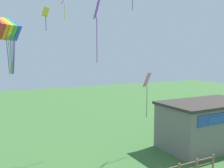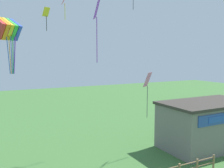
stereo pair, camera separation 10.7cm
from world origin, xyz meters
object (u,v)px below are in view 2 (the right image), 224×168
at_px(kite_pink_diamond, 147,84).
at_px(kite_red_diamond, 65,1).
at_px(kite_rainbow_parafoil, 5,29).
at_px(kite_purple_streamer, 97,17).
at_px(kite_yellow_diamond, 46,15).
at_px(seaside_building, 207,124).

distance_m(kite_pink_diamond, kite_red_diamond, 9.66).
height_order(kite_rainbow_parafoil, kite_pink_diamond, kite_rainbow_parafoil).
distance_m(kite_purple_streamer, kite_yellow_diamond, 8.67).
bearing_deg(kite_purple_streamer, kite_red_diamond, 96.03).
relative_size(kite_purple_streamer, kite_yellow_diamond, 1.90).
xyz_separation_m(seaside_building, kite_red_diamond, (-12.14, 3.96, 10.60)).
bearing_deg(kite_pink_diamond, kite_red_diamond, 159.76).
bearing_deg(seaside_building, kite_pink_diamond, 164.48).
xyz_separation_m(kite_pink_diamond, kite_yellow_diamond, (-7.21, 5.75, 6.18)).
bearing_deg(kite_red_diamond, kite_yellow_diamond, 102.47).
xyz_separation_m(kite_rainbow_parafoil, kite_red_diamond, (4.42, -0.93, 2.30)).
distance_m(kite_red_diamond, kite_yellow_diamond, 3.50).
bearing_deg(kite_yellow_diamond, kite_rainbow_parafoil, -146.47).
relative_size(kite_rainbow_parafoil, kite_red_diamond, 2.09).
bearing_deg(kite_yellow_diamond, kite_red_diamond, -77.53).
bearing_deg(kite_rainbow_parafoil, kite_red_diamond, -11.83).
xyz_separation_m(seaside_building, kite_purple_streamer, (-11.60, -1.15, 8.71)).
bearing_deg(kite_pink_diamond, seaside_building, -15.52).
bearing_deg(kite_red_diamond, kite_rainbow_parafoil, 168.17).
height_order(seaside_building, kite_rainbow_parafoil, kite_rainbow_parafoil).
distance_m(seaside_building, kite_rainbow_parafoil, 19.16).
bearing_deg(seaside_building, kite_red_diamond, 161.93).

